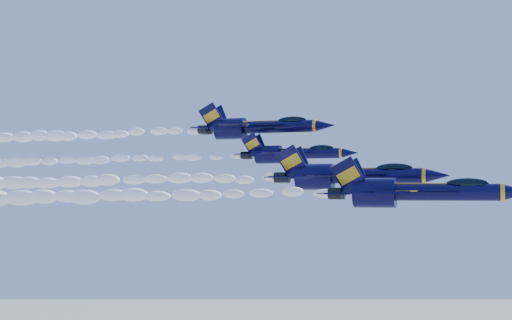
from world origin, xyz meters
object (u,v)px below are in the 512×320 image
(jet_lead, at_px, (414,192))
(jet_third, at_px, (291,154))
(jet_second, at_px, (349,175))
(jet_fourth, at_px, (257,127))

(jet_lead, xyz_separation_m, jet_third, (-17.62, 21.11, 4.93))
(jet_second, distance_m, jet_fourth, 22.88)
(jet_third, relative_size, jet_fourth, 0.80)
(jet_second, xyz_separation_m, jet_fourth, (-15.51, 15.28, 7.04))
(jet_lead, distance_m, jet_second, 12.19)
(jet_second, xyz_separation_m, jet_third, (-9.77, 11.96, 3.17))
(jet_lead, distance_m, jet_fourth, 34.93)
(jet_lead, bearing_deg, jet_third, 129.84)
(jet_third, bearing_deg, jet_second, -50.75)
(jet_second, relative_size, jet_fourth, 0.98)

